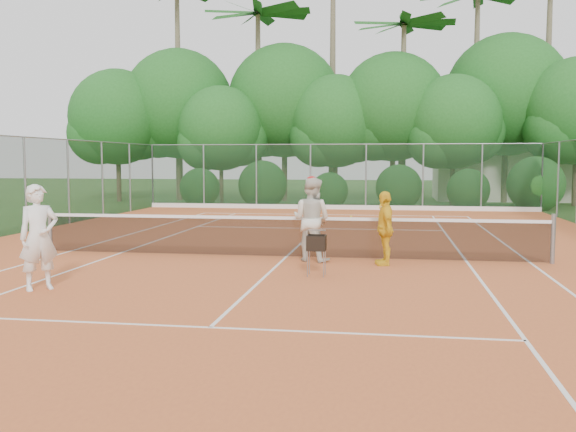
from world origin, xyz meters
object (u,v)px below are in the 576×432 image
object	(u,v)px
player_yellow	(385,228)
ball_hopper	(317,244)
player_center_grp	(311,219)
player_white	(39,237)

from	to	relation	value
player_yellow	ball_hopper	size ratio (longest dim) A/B	1.99
player_yellow	player_center_grp	bearing A→B (deg)	-111.29
player_white	ball_hopper	distance (m)	5.10
player_white	player_center_grp	world-z (taller)	player_center_grp
player_center_grp	player_yellow	bearing A→B (deg)	-10.26
player_white	ball_hopper	world-z (taller)	player_white
player_white	player_yellow	world-z (taller)	player_white
player_center_grp	player_yellow	size ratio (longest dim) A/B	1.19
player_white	ball_hopper	size ratio (longest dim) A/B	2.30
ball_hopper	player_yellow	bearing A→B (deg)	57.45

